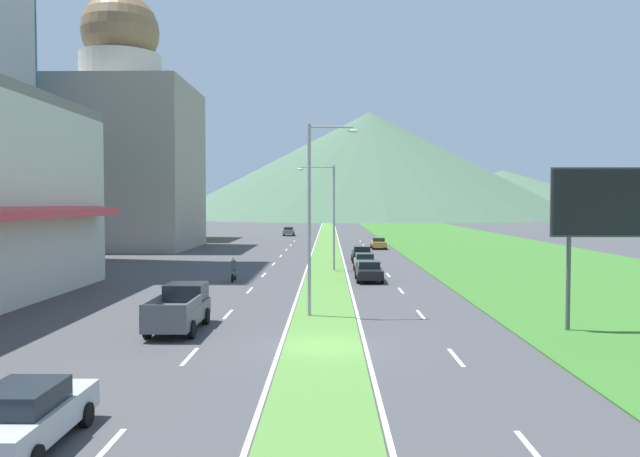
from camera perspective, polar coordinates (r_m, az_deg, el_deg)
The scene contains 41 objects.
ground_plane at distance 26.22m, azimuth 0.26°, elevation -10.68°, with size 600.00×600.00×0.00m, color #424244.
grass_median at distance 85.75m, azimuth 0.64°, elevation -1.60°, with size 3.20×240.00×0.06m, color #518438.
grass_verge_right at distance 88.13m, azimuth 14.17°, elevation -1.57°, with size 24.00×240.00×0.06m, color #387028.
lane_dash_left_1 at distance 16.73m, azimuth -18.87°, elevation -18.43°, with size 0.16×2.80×0.01m, color silver.
lane_dash_left_2 at distance 25.18m, azimuth -11.69°, elevation -11.27°, with size 0.16×2.80×0.01m, color silver.
lane_dash_left_3 at distance 34.00m, azimuth -8.32°, elevation -7.69°, with size 0.16×2.80×0.01m, color silver.
lane_dash_left_4 at distance 42.97m, azimuth -6.37°, elevation -5.58°, with size 0.16×2.80×0.01m, color silver.
lane_dash_left_5 at distance 52.01m, azimuth -5.11°, elevation -4.19°, with size 0.16×2.80×0.01m, color silver.
lane_dash_left_6 at distance 61.08m, azimuth -4.22°, elevation -3.22°, with size 0.16×2.80×0.01m, color silver.
lane_dash_left_7 at distance 70.19m, azimuth -3.56°, elevation -2.50°, with size 0.16×2.80×0.01m, color silver.
lane_dash_left_8 at distance 79.30m, azimuth -3.06°, elevation -1.94°, with size 0.16×2.80×0.01m, color silver.
lane_dash_left_9 at distance 88.43m, azimuth -2.66°, elevation -1.50°, with size 0.16×2.80×0.01m, color silver.
lane_dash_left_10 at distance 97.56m, azimuth -2.33°, elevation -1.14°, with size 0.16×2.80×0.01m, color silver.
lane_dash_right_1 at distance 16.58m, azimuth 18.80°, elevation -18.63°, with size 0.16×2.80×0.01m, color silver.
lane_dash_right_2 at distance 25.08m, azimuth 12.19°, elevation -11.32°, with size 0.16×2.80×0.01m, color silver.
lane_dash_right_3 at distance 33.93m, azimuth 9.11°, elevation -7.71°, with size 0.16×2.80×0.01m, color silver.
lane_dash_right_4 at distance 42.91m, azimuth 7.33°, elevation -5.59°, with size 0.16×2.80×0.01m, color silver.
lane_dash_right_5 at distance 51.96m, azimuth 6.18°, elevation -4.20°, with size 0.16×2.80×0.01m, color silver.
lane_dash_right_6 at distance 61.04m, azimuth 5.38°, elevation -3.23°, with size 0.16×2.80×0.01m, color silver.
lane_dash_right_7 at distance 70.15m, azimuth 4.78°, elevation -2.50°, with size 0.16×2.80×0.01m, color silver.
lane_dash_right_8 at distance 79.27m, azimuth 4.32°, elevation -1.95°, with size 0.16×2.80×0.01m, color silver.
lane_dash_right_9 at distance 88.40m, azimuth 3.96°, elevation -1.50°, with size 0.16×2.80×0.01m, color silver.
lane_dash_right_10 at distance 97.54m, azimuth 3.66°, elevation -1.15°, with size 0.16×2.80×0.01m, color silver.
edge_line_median_left at distance 85.78m, azimuth -0.53°, elevation -1.62°, with size 0.16×240.00×0.01m, color silver.
edge_line_median_right at distance 85.77m, azimuth 1.81°, elevation -1.62°, with size 0.16×240.00×0.01m, color silver.
domed_building at distance 86.18m, azimuth -17.48°, elevation 7.03°, with size 18.19×18.19×32.83m.
midrise_colored at distance 106.38m, azimuth -15.92°, elevation 4.80°, with size 15.73×15.73×21.33m, color yellow.
hill_far_left at distance 275.09m, azimuth -22.84°, elevation 3.31°, with size 168.17×168.17×23.02m, color #3D5647.
hill_far_center at distance 266.01m, azimuth 4.48°, elevation 5.76°, with size 168.70×168.70×43.78m, color #47664C.
hill_far_right at distance 336.86m, azimuth 16.21°, elevation 3.15°, with size 146.59×146.59×22.60m, color #47664C.
street_lamp_near at distance 32.49m, azimuth -0.53°, elevation 1.89°, with size 2.64×0.42×9.96m.
street_lamp_mid at distance 54.71m, azimuth 0.88°, elevation 1.71°, with size 3.28×0.52×9.15m.
billboard_roadside at distance 31.60m, azimuth 24.72°, elevation 1.59°, with size 5.35×0.28×7.52m.
car_0 at distance 47.85m, azimuth 4.44°, elevation -3.84°, with size 2.01×4.74×1.51m.
car_1 at distance 113.71m, azimuth -2.85°, elevation -0.25°, with size 1.98×4.31×1.56m.
car_3 at distance 17.27m, azimuth -25.09°, elevation -15.10°, with size 1.97×4.69×1.57m.
car_4 at distance 63.12m, azimuth 3.79°, elevation -2.32°, with size 2.01×4.52×1.58m.
car_5 at distance 54.18m, azimuth 4.07°, elevation -3.09°, with size 1.86×4.14×1.58m.
car_6 at distance 81.24m, azimuth 5.31°, elevation -1.33°, with size 1.88×4.08×1.42m.
pickup_truck_0 at distance 30.27m, azimuth -12.55°, elevation -7.08°, with size 2.18×5.40×2.00m.
motorcycle_rider at distance 48.09m, azimuth -7.81°, elevation -3.85°, with size 0.36×2.00×1.80m.
Camera 1 is at (0.24, -25.55, 5.90)m, focal length 35.38 mm.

